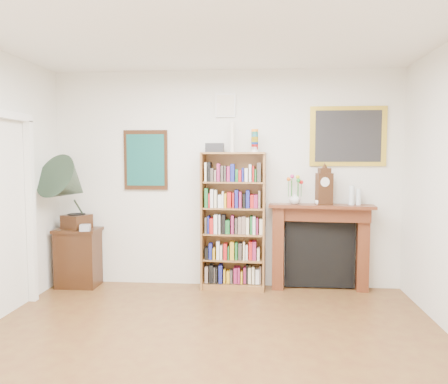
% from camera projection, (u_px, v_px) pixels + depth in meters
% --- Properties ---
extents(room, '(4.51, 5.01, 2.81)m').
position_uv_depth(room, '(199.00, 196.00, 3.20)').
color(room, '#5B301B').
rests_on(room, ground).
extents(door_casing, '(0.08, 1.02, 2.17)m').
position_uv_depth(door_casing, '(7.00, 198.00, 4.58)').
color(door_casing, white).
rests_on(door_casing, left_wall).
extents(teal_poster, '(0.58, 0.04, 0.78)m').
position_uv_depth(teal_poster, '(146.00, 160.00, 5.73)').
color(teal_poster, black).
rests_on(teal_poster, back_wall).
extents(small_picture, '(0.26, 0.04, 0.30)m').
position_uv_depth(small_picture, '(225.00, 105.00, 5.58)').
color(small_picture, white).
rests_on(small_picture, back_wall).
extents(gilt_painting, '(0.95, 0.04, 0.75)m').
position_uv_depth(gilt_painting, '(348.00, 136.00, 5.49)').
color(gilt_painting, gold).
rests_on(gilt_painting, back_wall).
extents(bookshelf, '(0.82, 0.34, 2.01)m').
position_uv_depth(bookshelf, '(234.00, 213.00, 5.54)').
color(bookshelf, brown).
rests_on(bookshelf, floor).
extents(side_cabinet, '(0.56, 0.41, 0.76)m').
position_uv_depth(side_cabinet, '(78.00, 257.00, 5.70)').
color(side_cabinet, black).
rests_on(side_cabinet, floor).
extents(fireplace, '(1.32, 0.43, 1.10)m').
position_uv_depth(fireplace, '(320.00, 240.00, 5.55)').
color(fireplace, '#491D11').
rests_on(fireplace, floor).
extents(gramophone, '(0.82, 0.90, 0.96)m').
position_uv_depth(gramophone, '(70.00, 188.00, 5.48)').
color(gramophone, black).
rests_on(gramophone, side_cabinet).
extents(cd_stack, '(0.14, 0.14, 0.08)m').
position_uv_depth(cd_stack, '(85.00, 228.00, 5.49)').
color(cd_stack, silver).
rests_on(cd_stack, side_cabinet).
extents(mantel_clock, '(0.22, 0.16, 0.46)m').
position_uv_depth(mantel_clock, '(324.00, 187.00, 5.42)').
color(mantel_clock, black).
rests_on(mantel_clock, fireplace).
extents(flower_vase, '(0.15, 0.15, 0.15)m').
position_uv_depth(flower_vase, '(295.00, 198.00, 5.50)').
color(flower_vase, silver).
rests_on(flower_vase, fireplace).
extents(teacup, '(0.09, 0.09, 0.06)m').
position_uv_depth(teacup, '(318.00, 202.00, 5.41)').
color(teacup, white).
rests_on(teacup, fireplace).
extents(bottle_left, '(0.07, 0.07, 0.24)m').
position_uv_depth(bottle_left, '(352.00, 195.00, 5.42)').
color(bottle_left, silver).
rests_on(bottle_left, fireplace).
extents(bottle_right, '(0.06, 0.06, 0.20)m').
position_uv_depth(bottle_right, '(359.00, 197.00, 5.42)').
color(bottle_right, silver).
rests_on(bottle_right, fireplace).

